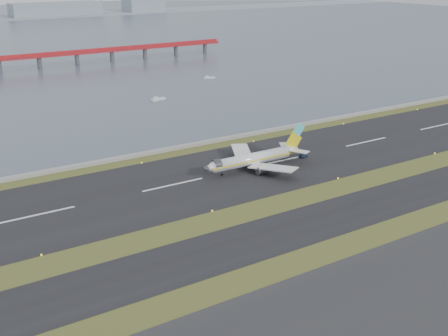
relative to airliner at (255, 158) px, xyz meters
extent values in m
plane|color=#374A1A|center=(-28.85, -28.65, -3.46)|extent=(1000.00, 1000.00, 0.00)
cube|color=#29292B|center=(-28.85, -83.65, -3.41)|extent=(1000.00, 50.00, 0.10)
cube|color=black|center=(-28.85, -40.65, -3.41)|extent=(1000.00, 18.00, 0.10)
cube|color=black|center=(-28.85, 1.35, -3.41)|extent=(1000.00, 45.00, 0.10)
cube|color=gray|center=(-28.85, 31.35, -2.96)|extent=(1000.00, 2.50, 1.00)
cube|color=#AF1E24|center=(-8.85, 221.35, 4.04)|extent=(260.00, 5.00, 1.60)
cube|color=#AF1E24|center=(-8.85, 221.35, 5.54)|extent=(260.00, 0.40, 1.40)
cylinder|color=#4C4C51|center=(-8.85, 221.35, -0.46)|extent=(2.80, 2.80, 7.00)
cylinder|color=#4C4C51|center=(87.15, 221.35, -0.46)|extent=(2.80, 2.80, 7.00)
cube|color=#8895A1|center=(111.15, 591.35, 4.54)|extent=(110.00, 35.00, 16.00)
cube|color=#8895A1|center=(231.15, 591.35, 6.54)|extent=(50.00, 35.00, 20.00)
cylinder|color=white|center=(-1.50, 0.00, 0.04)|extent=(28.00, 3.80, 3.80)
cone|color=white|center=(-17.10, 0.00, 0.04)|extent=(3.20, 3.80, 3.80)
cone|color=white|center=(14.70, 0.00, 0.34)|extent=(5.00, 3.80, 3.80)
cube|color=yellow|center=(-1.50, -1.92, 0.04)|extent=(31.00, 0.06, 0.45)
cube|color=yellow|center=(-1.50, 1.92, 0.04)|extent=(31.00, 0.06, 0.45)
cube|color=white|center=(0.70, -8.50, -0.66)|extent=(11.31, 15.89, 1.66)
cube|color=white|center=(0.70, 8.50, -0.66)|extent=(11.31, 15.89, 1.66)
cylinder|color=#39393E|center=(-1.00, -6.00, -1.86)|extent=(4.20, 2.10, 2.10)
cylinder|color=#39393E|center=(-1.00, 6.00, -1.86)|extent=(4.20, 2.10, 2.10)
cube|color=yellow|center=(15.50, 0.00, 3.24)|extent=(6.80, 0.35, 6.85)
cube|color=#53D9EC|center=(17.40, 0.00, 6.94)|extent=(4.85, 0.37, 4.90)
cube|color=white|center=(15.00, -3.80, 0.84)|extent=(5.64, 6.80, 0.22)
cube|color=white|center=(15.00, 3.80, 0.84)|extent=(5.64, 6.80, 0.22)
cylinder|color=black|center=(-12.50, 0.00, -3.01)|extent=(0.80, 0.28, 0.80)
cylinder|color=black|center=(0.00, -2.80, -2.91)|extent=(1.00, 0.38, 1.00)
cylinder|color=black|center=(0.00, 2.80, -2.91)|extent=(1.00, 0.38, 1.00)
cube|color=#142137|center=(20.05, 0.16, -2.65)|extent=(3.12, 2.13, 1.07)
cube|color=#39393E|center=(19.70, 0.09, -1.94)|extent=(1.49, 1.56, 0.63)
cylinder|color=black|center=(19.22, -0.74, -3.14)|extent=(0.67, 0.38, 0.63)
cylinder|color=black|center=(18.94, 0.67, -3.14)|extent=(0.67, 0.38, 0.63)
cylinder|color=black|center=(21.15, -0.36, -3.14)|extent=(0.67, 0.38, 0.63)
cylinder|color=black|center=(20.88, 1.05, -3.14)|extent=(0.67, 0.38, 0.63)
cube|color=silver|center=(15.80, 103.32, -3.03)|extent=(7.81, 3.62, 0.97)
cube|color=silver|center=(14.21, 103.04, -2.17)|extent=(2.41, 2.06, 0.97)
cube|color=silver|center=(64.63, 136.88, -3.09)|extent=(6.73, 4.35, 0.83)
cube|color=silver|center=(63.35, 137.41, -2.35)|extent=(2.27, 2.07, 0.83)
camera|label=1|loc=(-98.65, -137.88, 58.63)|focal=45.00mm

